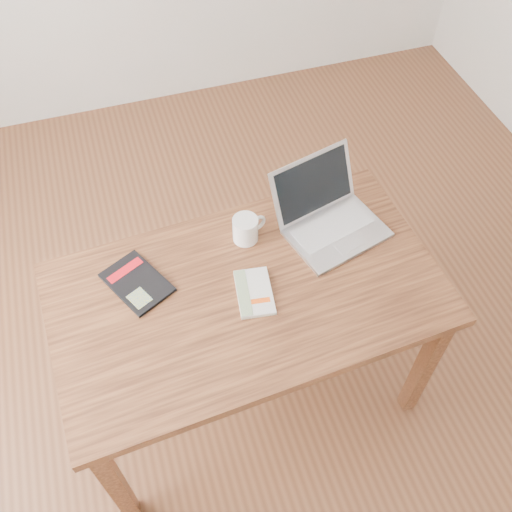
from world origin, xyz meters
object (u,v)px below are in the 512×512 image
object	(u,v)px
white_guidebook	(254,292)
black_guidebook	(137,282)
coffee_mug	(246,229)
laptop	(328,216)
desk	(248,305)

from	to	relation	value
white_guidebook	black_guidebook	distance (m)	0.41
black_guidebook	coffee_mug	world-z (taller)	coffee_mug
laptop	desk	bearing A→B (deg)	-167.27
desk	white_guidebook	world-z (taller)	white_guidebook
desk	coffee_mug	bearing A→B (deg)	70.19
laptop	white_guidebook	bearing A→B (deg)	-163.76
white_guidebook	laptop	world-z (taller)	laptop
white_guidebook	desk	bearing A→B (deg)	143.10
white_guidebook	laptop	size ratio (longest dim) A/B	0.50
desk	coffee_mug	world-z (taller)	coffee_mug
laptop	coffee_mug	distance (m)	0.31
white_guidebook	black_guidebook	bearing A→B (deg)	164.52
desk	laptop	distance (m)	0.44
desk	black_guidebook	bearing A→B (deg)	154.24
black_guidebook	coffee_mug	distance (m)	0.43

